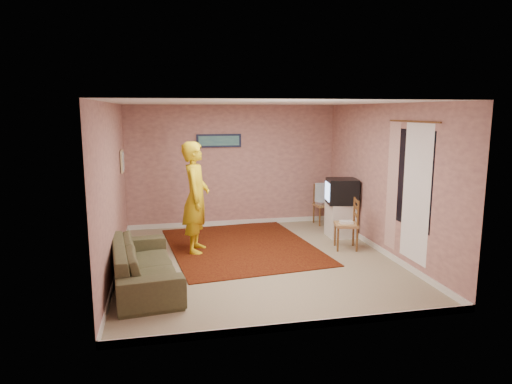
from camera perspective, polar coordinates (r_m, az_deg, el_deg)
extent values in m
plane|color=gray|center=(7.73, 0.10, -8.57)|extent=(5.00, 5.00, 0.00)
cube|color=tan|center=(9.85, -2.91, 3.26)|extent=(4.50, 0.02, 2.60)
cube|color=tan|center=(5.04, 5.99, -3.46)|extent=(4.50, 0.02, 2.60)
cube|color=tan|center=(7.29, -17.47, 0.37)|extent=(0.02, 5.00, 2.60)
cube|color=tan|center=(8.17, 15.74, 1.47)|extent=(0.02, 5.00, 2.60)
cube|color=white|center=(7.32, 0.11, 11.09)|extent=(4.50, 5.00, 0.02)
cube|color=white|center=(10.06, -2.83, -3.83)|extent=(4.50, 0.02, 0.10)
cube|color=white|center=(5.48, 5.71, -16.25)|extent=(4.50, 0.02, 0.10)
cube|color=white|center=(7.60, -16.88, -8.96)|extent=(0.02, 5.00, 0.10)
cube|color=white|center=(8.44, 15.27, -6.95)|extent=(0.02, 5.00, 0.10)
cube|color=black|center=(7.37, 18.96, 1.57)|extent=(0.01, 1.10, 1.50)
cube|color=white|center=(7.27, 19.38, -0.17)|extent=(0.01, 0.75, 2.10)
cube|color=silver|center=(7.86, 16.66, 0.72)|extent=(0.01, 0.35, 2.10)
cylinder|color=brown|center=(7.28, 19.06, 8.34)|extent=(0.02, 1.40, 0.02)
cube|color=#121933|center=(9.72, -4.66, 6.41)|extent=(0.95, 0.03, 0.28)
cube|color=#2C5D7B|center=(9.71, -4.65, 6.40)|extent=(0.86, 0.01, 0.20)
cube|color=beige|center=(8.84, -16.38, 3.70)|extent=(0.03, 0.38, 0.42)
cube|color=#B1BBC2|center=(8.83, -16.25, 3.71)|extent=(0.01, 0.30, 0.34)
cube|color=black|center=(8.49, -1.81, -6.78)|extent=(2.86, 3.41, 0.02)
cube|color=silver|center=(9.23, 10.58, -3.47)|extent=(0.52, 0.48, 0.67)
cube|color=black|center=(9.11, 10.70, 0.09)|extent=(0.65, 0.61, 0.50)
cube|color=#8CB2F2|center=(9.05, 8.91, 0.08)|extent=(0.09, 0.41, 0.35)
cube|color=tan|center=(10.15, 8.50, -1.63)|extent=(0.43, 0.41, 0.05)
cube|color=brown|center=(10.11, 8.53, -0.37)|extent=(0.40, 0.07, 0.45)
cube|color=#BABABF|center=(10.14, 8.51, -1.35)|extent=(0.37, 0.31, 0.05)
cube|color=#86B9DB|center=(10.14, 8.45, -0.01)|extent=(0.39, 0.05, 0.41)
cube|color=tan|center=(8.41, 11.21, -4.03)|extent=(0.48, 0.50, 0.05)
cube|color=brown|center=(8.36, 11.26, -2.45)|extent=(0.13, 0.41, 0.48)
cube|color=white|center=(8.40, 11.22, -3.72)|extent=(0.25, 0.20, 0.05)
imported|color=#4A4A2D|center=(6.80, -13.78, -8.71)|extent=(1.09, 2.25, 0.63)
imported|color=yellow|center=(8.04, -7.53, -0.70)|extent=(0.61, 0.80, 1.96)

